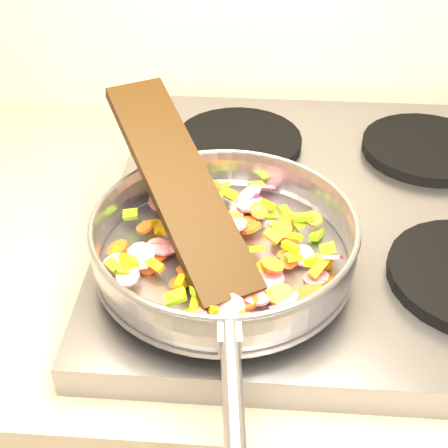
{
  "coord_description": "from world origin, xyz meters",
  "views": [
    {
      "loc": [
        -0.8,
        0.99,
        1.43
      ],
      "look_at": [
        -0.84,
        1.52,
        1.01
      ],
      "focal_mm": 50.0,
      "sensor_mm": 36.0,
      "label": 1
    }
  ],
  "objects": [
    {
      "name": "cooktop",
      "position": [
        -0.7,
        1.67,
        0.92
      ],
      "size": [
        0.6,
        0.6,
        0.04
      ],
      "primitive_type": "cube",
      "color": "#939399",
      "rests_on": "counter_top"
    },
    {
      "name": "grate_fl",
      "position": [
        -0.84,
        1.52,
        0.95
      ],
      "size": [
        0.19,
        0.19,
        0.02
      ],
      "primitive_type": "cylinder",
      "color": "black",
      "rests_on": "cooktop"
    },
    {
      "name": "grate_bl",
      "position": [
        -0.84,
        1.81,
        0.95
      ],
      "size": [
        0.19,
        0.19,
        0.02
      ],
      "primitive_type": "cylinder",
      "color": "black",
      "rests_on": "cooktop"
    },
    {
      "name": "grate_br",
      "position": [
        -0.56,
        1.81,
        0.95
      ],
      "size": [
        0.19,
        0.19,
        0.02
      ],
      "primitive_type": "cylinder",
      "color": "black",
      "rests_on": "cooktop"
    },
    {
      "name": "saute_pan",
      "position": [
        -0.84,
        1.52,
        0.99
      ],
      "size": [
        0.34,
        0.5,
        0.06
      ],
      "rotation": [
        0.0,
        0.0,
        0.1
      ],
      "color": "#9E9EA5",
      "rests_on": "grate_fl"
    },
    {
      "name": "vegetable_heap",
      "position": [
        -0.84,
        1.52,
        0.98
      ],
      "size": [
        0.27,
        0.28,
        0.05
      ],
      "color": "#D41451",
      "rests_on": "saute_pan"
    },
    {
      "name": "wooden_spatula",
      "position": [
        -0.89,
        1.56,
        1.03
      ],
      "size": [
        0.21,
        0.29,
        0.12
      ],
      "primitive_type": "cube",
      "rotation": [
        0.0,
        -0.35,
        2.08
      ],
      "color": "black",
      "rests_on": "saute_pan"
    }
  ]
}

